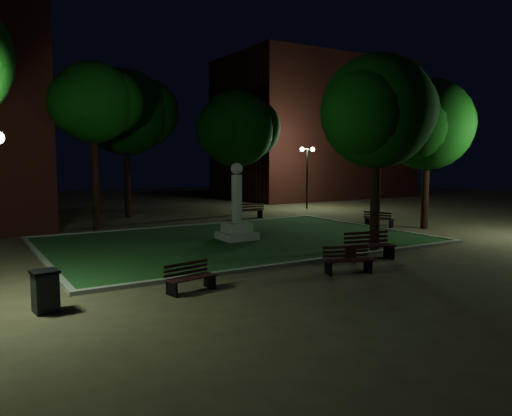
{
  "coord_description": "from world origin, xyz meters",
  "views": [
    {
      "loc": [
        -10.05,
        -16.05,
        3.45
      ],
      "look_at": [
        0.33,
        1.0,
        1.46
      ],
      "focal_mm": 35.0,
      "sensor_mm": 36.0,
      "label": 1
    }
  ],
  "objects": [
    {
      "name": "ground",
      "position": [
        0.0,
        0.0,
        0.0
      ],
      "size": [
        80.0,
        80.0,
        0.0
      ],
      "primitive_type": "plane",
      "color": "#4E402B"
    },
    {
      "name": "lawn",
      "position": [
        0.0,
        2.0,
        0.04
      ],
      "size": [
        15.0,
        10.0,
        0.08
      ],
      "primitive_type": "cube",
      "color": "#1E421B",
      "rests_on": "ground"
    },
    {
      "name": "lawn_kerb",
      "position": [
        0.0,
        2.0,
        0.06
      ],
      "size": [
        15.4,
        10.4,
        0.12
      ],
      "color": "slate",
      "rests_on": "ground"
    },
    {
      "name": "monument",
      "position": [
        0.0,
        2.0,
        0.96
      ],
      "size": [
        1.4,
        1.4,
        3.2
      ],
      "color": "gray",
      "rests_on": "lawn"
    },
    {
      "name": "building_far",
      "position": [
        18.0,
        20.0,
        6.0
      ],
      "size": [
        16.0,
        10.0,
        12.0
      ],
      "primitive_type": "cube",
      "color": "#4E1914",
      "rests_on": "ground"
    },
    {
      "name": "tree_north_wl",
      "position": [
        -4.08,
        8.52,
        6.09
      ],
      "size": [
        4.72,
        3.85,
        8.03
      ],
      "color": "black",
      "rests_on": "ground"
    },
    {
      "name": "tree_north_er",
      "position": [
        4.8,
        10.47,
        5.22
      ],
      "size": [
        5.62,
        4.59,
        7.52
      ],
      "color": "black",
      "rests_on": "ground"
    },
    {
      "name": "tree_east",
      "position": [
        9.84,
        0.47,
        5.1
      ],
      "size": [
        5.43,
        4.43,
        7.32
      ],
      "color": "black",
      "rests_on": "ground"
    },
    {
      "name": "tree_se",
      "position": [
        3.24,
        -2.79,
        5.14
      ],
      "size": [
        5.04,
        4.11,
        7.2
      ],
      "color": "black",
      "rests_on": "ground"
    },
    {
      "name": "tree_far_north",
      "position": [
        -1.22,
        12.75,
        6.09
      ],
      "size": [
        6.08,
        4.97,
        8.58
      ],
      "color": "black",
      "rests_on": "ground"
    },
    {
      "name": "lamppost_ne",
      "position": [
        10.76,
        11.37,
        2.97
      ],
      "size": [
        1.18,
        0.28,
        4.21
      ],
      "color": "black",
      "rests_on": "ground"
    },
    {
      "name": "bench_near_left",
      "position": [
        0.01,
        -4.85,
        0.38
      ],
      "size": [
        1.55,
        0.94,
        0.8
      ],
      "rotation": [
        0.0,
        0.0,
        -0.32
      ],
      "color": "black",
      "rests_on": "ground"
    },
    {
      "name": "bench_near_right",
      "position": [
        2.02,
        -3.67,
        0.44
      ],
      "size": [
        1.8,
        0.95,
        0.94
      ],
      "rotation": [
        0.0,
        0.0,
        -0.22
      ],
      "color": "black",
      "rests_on": "ground"
    },
    {
      "name": "bench_west_near",
      "position": [
        -4.91,
        -4.3,
        0.35
      ],
      "size": [
        1.43,
        0.73,
        0.75
      ],
      "rotation": [
        0.0,
        0.0,
        0.2
      ],
      "color": "black",
      "rests_on": "ground"
    },
    {
      "name": "bench_right_side",
      "position": [
        8.23,
        2.06,
        0.37
      ],
      "size": [
        1.03,
        1.53,
        0.79
      ],
      "rotation": [
        0.0,
        0.0,
        1.98
      ],
      "color": "black",
      "rests_on": "ground"
    },
    {
      "name": "bench_far_side",
      "position": [
        4.49,
        8.54,
        0.42
      ],
      "size": [
        1.66,
        0.69,
        0.89
      ],
      "rotation": [
        0.0,
        0.0,
        3.06
      ],
      "color": "black",
      "rests_on": "ground"
    },
    {
      "name": "trash_bin",
      "position": [
        -8.4,
        -4.21,
        0.48
      ],
      "size": [
        0.62,
        0.62,
        0.96
      ],
      "color": "black",
      "rests_on": "ground"
    }
  ]
}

